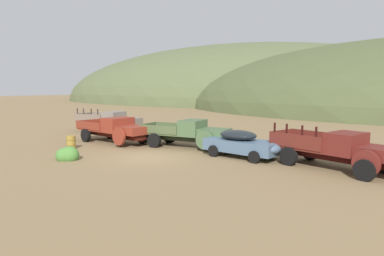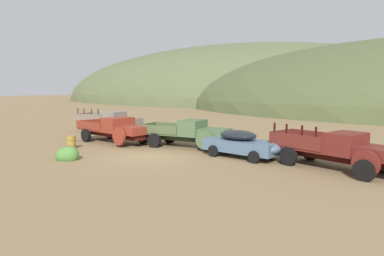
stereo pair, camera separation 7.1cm
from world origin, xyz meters
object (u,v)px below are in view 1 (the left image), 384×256
truck_primer_gray (113,121)px  truck_oxblood (343,151)px  truck_rust_red (117,130)px  car_chalk_blue (244,144)px  oil_drum_spare (71,142)px  truck_weathered_green (191,133)px

truck_primer_gray → truck_oxblood: same height
truck_rust_red → car_chalk_blue: 9.83m
truck_oxblood → oil_drum_spare: bearing=-150.7°
oil_drum_spare → truck_primer_gray: bearing=116.0°
truck_primer_gray → oil_drum_spare: truck_primer_gray is taller
truck_primer_gray → oil_drum_spare: (3.63, -7.42, -0.58)m
truck_weathered_green → oil_drum_spare: truck_weathered_green is taller
car_chalk_blue → truck_weathered_green: bearing=174.0°
truck_rust_red → oil_drum_spare: 3.48m
truck_rust_red → truck_oxblood: 15.18m
car_chalk_blue → oil_drum_spare: 11.38m
truck_rust_red → car_chalk_blue: bearing=9.3°
oil_drum_spare → truck_rust_red: bearing=73.0°
truck_primer_gray → truck_rust_red: truck_primer_gray is taller
truck_primer_gray → oil_drum_spare: bearing=-69.6°
truck_weathered_green → truck_oxblood: bearing=-13.7°
truck_primer_gray → truck_oxblood: size_ratio=0.97×
truck_primer_gray → car_chalk_blue: truck_primer_gray is taller
truck_weathered_green → oil_drum_spare: (-6.52, -4.58, -0.57)m
truck_oxblood → truck_weathered_green: bearing=-170.2°
truck_oxblood → truck_rust_red: bearing=-162.2°
truck_primer_gray → truck_rust_red: (4.63, -4.13, -0.00)m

